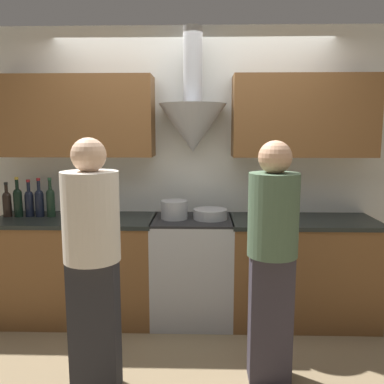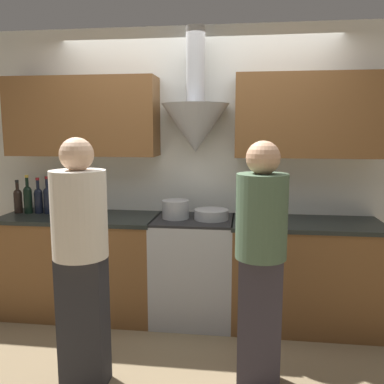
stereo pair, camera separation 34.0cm
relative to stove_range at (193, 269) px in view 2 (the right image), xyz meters
name	(u,v)px [view 2 (the right image)]	position (x,y,z in m)	size (l,w,h in m)	color
ground_plane	(188,336)	(0.00, -0.33, -0.46)	(12.00, 12.00, 0.00)	#847051
wall_back	(194,153)	(-0.03, 0.26, 1.02)	(8.40, 0.59, 2.60)	silver
counter_left	(82,264)	(-1.04, 0.00, 0.00)	(1.40, 0.62, 0.92)	brown
counter_right	(305,274)	(0.96, 0.00, 0.00)	(1.26, 0.62, 0.92)	brown
stove_range	(193,269)	(0.00, 0.00, 0.00)	(0.70, 0.60, 0.92)	#A8AAAF
wine_bottle_0	(18,200)	(-1.65, 0.04, 0.58)	(0.08, 0.08, 0.31)	black
wine_bottle_1	(28,198)	(-1.55, 0.04, 0.60)	(0.08, 0.08, 0.35)	black
wine_bottle_2	(38,199)	(-1.46, 0.06, 0.59)	(0.08, 0.08, 0.33)	black
wine_bottle_3	(48,199)	(-1.36, 0.05, 0.59)	(0.08, 0.08, 0.34)	black
wine_bottle_4	(58,199)	(-1.26, 0.05, 0.60)	(0.07, 0.07, 0.35)	black
stock_pot	(176,209)	(-0.16, -0.01, 0.53)	(0.23, 0.23, 0.16)	#A8AAAF
mixing_bowl	(211,214)	(0.16, -0.01, 0.50)	(0.30, 0.30, 0.09)	#A8AAAF
orange_fruit	(256,212)	(0.54, 0.18, 0.49)	(0.08, 0.08, 0.08)	orange
person_foreground_left	(81,253)	(-0.59, -1.05, 0.44)	(0.35, 0.35, 1.64)	#28282D
person_foreground_right	(261,254)	(0.55, -0.89, 0.44)	(0.33, 0.33, 1.62)	#38333D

